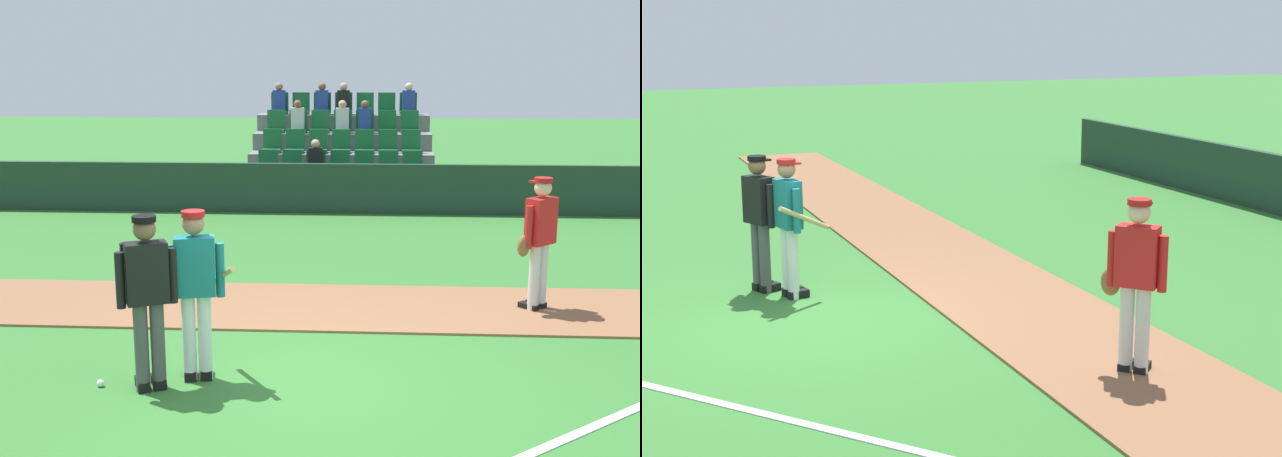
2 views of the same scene
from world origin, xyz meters
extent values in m
plane|color=#33702D|center=(0.00, 0.00, 0.00)|extent=(80.00, 80.00, 0.00)
cube|color=brown|center=(0.00, 2.59, 0.01)|extent=(28.00, 2.02, 0.03)
cube|color=white|center=(3.00, -0.50, 0.01)|extent=(9.35, 7.68, 0.01)
cylinder|color=white|center=(-1.16, 0.07, 0.45)|extent=(0.14, 0.14, 0.90)
cylinder|color=white|center=(-1.01, 0.10, 0.45)|extent=(0.14, 0.14, 0.90)
cube|color=black|center=(-1.17, 0.13, 0.05)|extent=(0.17, 0.28, 0.10)
cube|color=black|center=(-1.02, 0.16, 0.05)|extent=(0.17, 0.28, 0.10)
cube|color=#197075|center=(-1.08, 0.09, 1.20)|extent=(0.44, 0.30, 0.60)
cylinder|color=#197075|center=(-1.33, 0.03, 1.15)|extent=(0.09, 0.09, 0.55)
cylinder|color=#197075|center=(-0.84, 0.14, 1.15)|extent=(0.09, 0.09, 0.55)
sphere|color=#9E7051|center=(-1.08, 0.09, 1.63)|extent=(0.22, 0.22, 0.22)
cylinder|color=#B21919|center=(-1.08, 0.09, 1.73)|extent=(0.23, 0.23, 0.06)
cube|color=#B21919|center=(-1.10, 0.19, 1.70)|extent=(0.20, 0.16, 0.02)
cylinder|color=tan|center=(-0.86, 0.24, 1.05)|extent=(0.44, 0.72, 0.41)
cylinder|color=#4C4C4C|center=(-1.56, -0.23, 0.45)|extent=(0.14, 0.14, 0.90)
cylinder|color=#4C4C4C|center=(-1.42, -0.16, 0.45)|extent=(0.14, 0.14, 0.90)
cube|color=black|center=(-1.59, -0.17, 0.05)|extent=(0.22, 0.29, 0.10)
cube|color=black|center=(-1.44, -0.11, 0.05)|extent=(0.22, 0.29, 0.10)
cube|color=black|center=(-1.49, -0.20, 1.20)|extent=(0.46, 0.37, 0.60)
cylinder|color=black|center=(-1.72, -0.30, 1.15)|extent=(0.09, 0.09, 0.55)
cylinder|color=black|center=(-1.26, -0.09, 1.15)|extent=(0.09, 0.09, 0.55)
sphere|color=brown|center=(-1.49, -0.20, 1.63)|extent=(0.22, 0.22, 0.22)
cylinder|color=black|center=(-1.49, -0.20, 1.73)|extent=(0.23, 0.23, 0.06)
cube|color=black|center=(-1.53, -0.10, 1.70)|extent=(0.21, 0.18, 0.02)
cube|color=black|center=(-1.55, -0.08, 1.20)|extent=(0.43, 0.26, 0.56)
cylinder|color=silver|center=(2.79, 2.57, 0.45)|extent=(0.14, 0.14, 0.90)
cylinder|color=silver|center=(2.91, 2.67, 0.45)|extent=(0.14, 0.14, 0.90)
cube|color=black|center=(2.75, 2.61, 0.05)|extent=(0.26, 0.27, 0.10)
cube|color=black|center=(2.87, 2.72, 0.05)|extent=(0.26, 0.27, 0.10)
cube|color=red|center=(2.85, 2.62, 1.20)|extent=(0.44, 0.43, 0.60)
cylinder|color=red|center=(2.67, 2.45, 1.15)|extent=(0.09, 0.09, 0.55)
cylinder|color=red|center=(3.04, 2.79, 1.15)|extent=(0.09, 0.09, 0.55)
sphere|color=beige|center=(2.85, 2.62, 1.63)|extent=(0.22, 0.22, 0.22)
cylinder|color=#B21919|center=(2.85, 2.62, 1.73)|extent=(0.23, 0.23, 0.06)
cube|color=#B21919|center=(2.78, 2.69, 1.70)|extent=(0.21, 0.21, 0.02)
ellipsoid|color=brown|center=(2.62, 2.47, 0.90)|extent=(0.23, 0.22, 0.28)
sphere|color=white|center=(-2.02, -0.16, 0.04)|extent=(0.07, 0.07, 0.07)
camera|label=1|loc=(0.62, -7.39, 3.17)|focal=44.14mm
camera|label=2|loc=(10.42, -2.32, 3.41)|focal=53.52mm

